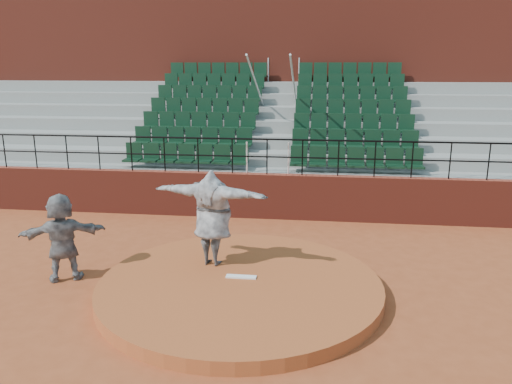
% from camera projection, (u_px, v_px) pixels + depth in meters
% --- Properties ---
extents(ground, '(90.00, 90.00, 0.00)m').
position_uv_depth(ground, '(240.00, 292.00, 9.76)').
color(ground, '#974322').
rests_on(ground, ground).
extents(pitchers_mound, '(5.50, 5.50, 0.25)m').
position_uv_depth(pitchers_mound, '(240.00, 286.00, 9.73)').
color(pitchers_mound, '#A44C24').
rests_on(pitchers_mound, ground).
extents(pitching_rubber, '(0.60, 0.15, 0.03)m').
position_uv_depth(pitching_rubber, '(241.00, 277.00, 9.84)').
color(pitching_rubber, white).
rests_on(pitching_rubber, pitchers_mound).
extents(boundary_wall, '(24.00, 0.30, 1.30)m').
position_uv_depth(boundary_wall, '(267.00, 196.00, 14.41)').
color(boundary_wall, maroon).
rests_on(boundary_wall, ground).
extents(wall_railing, '(24.04, 0.05, 1.03)m').
position_uv_depth(wall_railing, '(267.00, 149.00, 14.07)').
color(wall_railing, black).
rests_on(wall_railing, boundary_wall).
extents(seating_deck, '(24.00, 5.97, 4.63)m').
position_uv_depth(seating_deck, '(278.00, 148.00, 17.71)').
color(seating_deck, gray).
rests_on(seating_deck, ground).
extents(press_box_facade, '(24.00, 3.00, 7.10)m').
position_uv_depth(press_box_facade, '(286.00, 84.00, 21.00)').
color(press_box_facade, maroon).
rests_on(press_box_facade, ground).
extents(pitcher, '(2.57, 1.21, 2.02)m').
position_uv_depth(pitcher, '(212.00, 218.00, 10.30)').
color(pitcher, black).
rests_on(pitcher, pitchers_mound).
extents(fielder, '(1.78, 1.18, 1.84)m').
position_uv_depth(fielder, '(62.00, 237.00, 10.15)').
color(fielder, black).
rests_on(fielder, ground).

